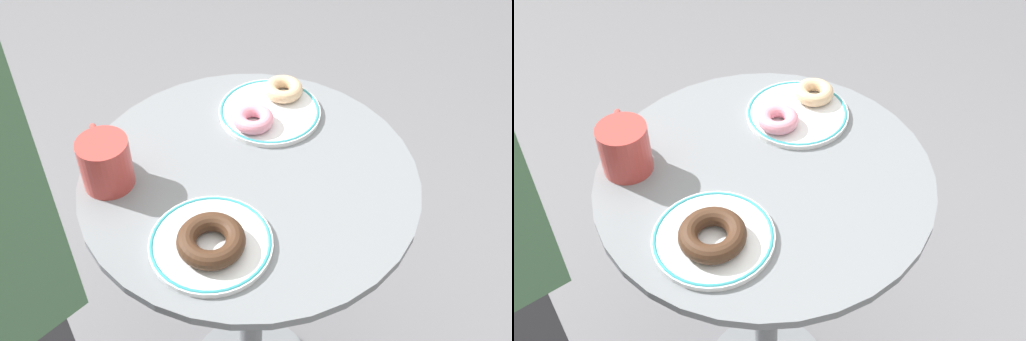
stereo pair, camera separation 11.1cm
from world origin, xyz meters
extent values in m
cylinder|color=slate|center=(0.00, 0.00, 0.75)|extent=(0.62, 0.62, 0.02)
cylinder|color=slate|center=(0.00, 0.00, 0.38)|extent=(0.06, 0.06, 0.71)
cylinder|color=white|center=(-0.17, -0.02, 0.76)|extent=(0.21, 0.21, 0.01)
torus|color=teal|center=(-0.17, -0.02, 0.76)|extent=(0.20, 0.20, 0.01)
cylinder|color=white|center=(0.17, 0.04, 0.76)|extent=(0.21, 0.21, 0.01)
torus|color=teal|center=(0.17, 0.04, 0.76)|extent=(0.20, 0.20, 0.01)
torus|color=#422819|center=(-0.18, -0.03, 0.78)|extent=(0.13, 0.13, 0.03)
torus|color=#E0B789|center=(0.23, 0.04, 0.78)|extent=(0.08, 0.08, 0.03)
torus|color=pink|center=(0.12, 0.05, 0.78)|extent=(0.11, 0.11, 0.03)
cylinder|color=#B73D38|center=(-0.13, 0.22, 0.80)|extent=(0.09, 0.09, 0.10)
torus|color=#B73D38|center=(-0.10, 0.26, 0.81)|extent=(0.06, 0.07, 0.07)
camera|label=1|loc=(-0.71, -0.38, 1.57)|focal=43.95mm
camera|label=2|loc=(-0.65, -0.47, 1.57)|focal=43.95mm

